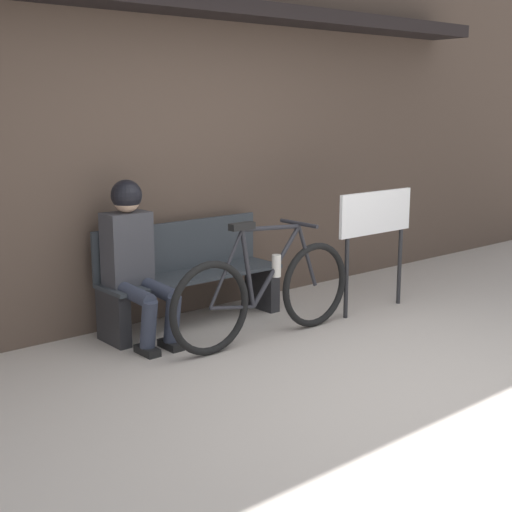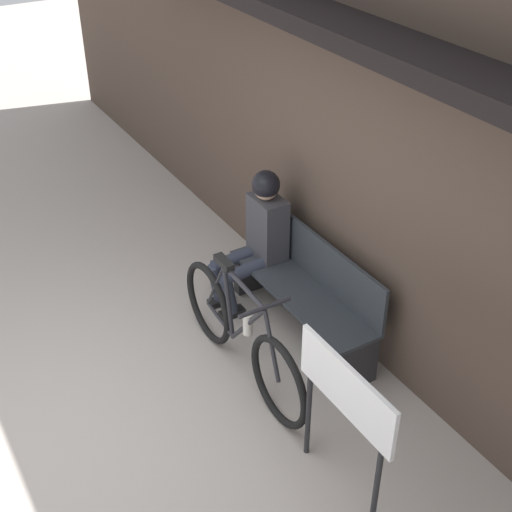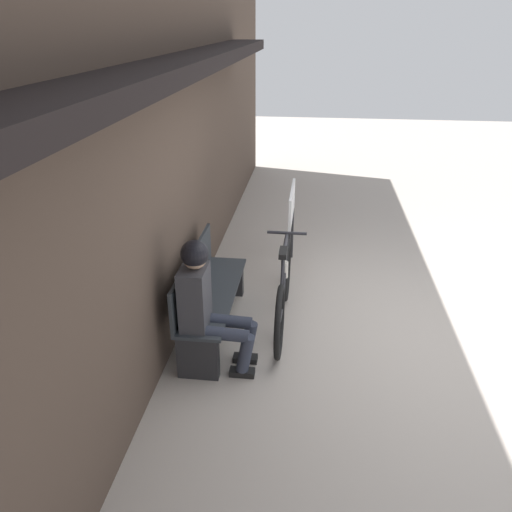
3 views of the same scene
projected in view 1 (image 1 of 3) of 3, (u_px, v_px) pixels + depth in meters
The scene contains 6 objects.
ground_plane at pixel (391, 390), 4.46m from camera, with size 24.00×24.00×0.00m, color #ADA399.
storefront_wall at pixel (179, 116), 5.82m from camera, with size 12.00×0.56×3.20m.
park_bench_near at pixel (189, 278), 5.76m from camera, with size 1.56×0.42×0.83m.
bicycle at pixel (266, 292), 5.35m from camera, with size 1.72×0.40×0.92m.
person_seated at pixel (134, 252), 5.25m from camera, with size 0.34×0.63×1.22m.
signboard at pixel (376, 222), 6.04m from camera, with size 0.86×0.04×1.04m.
Camera 1 is at (-3.34, -2.66, 1.75)m, focal length 50.00 mm.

